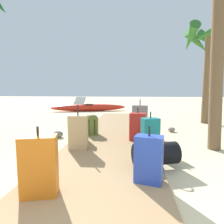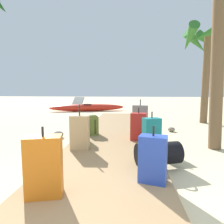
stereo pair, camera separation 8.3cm
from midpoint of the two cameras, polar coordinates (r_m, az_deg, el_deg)
name	(u,v)px [view 1 (the left image)]	position (r m, az deg, el deg)	size (l,w,h in m)	color
ground_plane	(113,141)	(4.54, 0.69, -8.64)	(60.00, 60.00, 0.00)	beige
boardwalk	(115,132)	(5.30, 1.49, -5.99)	(1.76, 7.97, 0.08)	#9E7A51
duffel_bag_black	(156,154)	(3.01, 13.48, -11.79)	(0.73, 0.52, 0.44)	black
suitcase_red	(138,127)	(4.33, 8.06, -4.28)	(0.36, 0.26, 0.72)	red
suitcase_blue	(149,159)	(2.43, 11.73, -13.37)	(0.36, 0.29, 0.68)	#2847B7
backpack_green	(81,131)	(4.15, -8.39, -5.41)	(0.29, 0.27, 0.48)	#237538
suitcase_grey	(140,119)	(5.16, 8.63, -1.97)	(0.42, 0.21, 0.86)	slate
suitcase_orange	(39,166)	(2.21, -19.55, -14.67)	(0.41, 0.30, 0.74)	orange
backpack_olive	(92,124)	(4.82, -5.35, -3.57)	(0.30, 0.25, 0.50)	olive
suitcase_teal	(150,133)	(3.86, 11.76, -5.92)	(0.37, 0.31, 0.69)	#197A7F
suitcase_tan	(78,133)	(3.67, -9.24, -5.96)	(0.35, 0.19, 0.84)	tan
palm_tree_far_right	(211,45)	(7.87, 27.32, 17.08)	(1.87, 2.18, 3.49)	brown
lounge_chair	(83,105)	(11.58, -8.30, 2.16)	(0.87, 1.62, 0.79)	white
kayak	(89,108)	(11.01, -6.54, 1.31)	(4.17, 1.73, 0.40)	red
rock_left_far	(58,134)	(5.07, -15.09, -6.31)	(0.24, 0.27, 0.16)	slate
rock_left_mid	(82,118)	(7.53, -8.42, -1.73)	(0.39, 0.38, 0.24)	#5B5651
rock_right_far	(172,130)	(5.80, 17.48, -4.92)	(0.20, 0.20, 0.13)	gray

